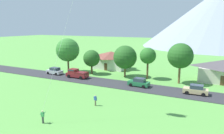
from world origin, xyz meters
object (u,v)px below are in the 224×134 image
object	(u,v)px
house_leftmost	(111,60)
watcher_person	(95,100)
house_left_center	(224,71)
tree_center	(92,58)
tree_near_left	(180,56)
pickup_truck_maroon_east_side	(77,74)
parked_car_silver_mid_west	(55,71)
tree_left_of_center	(68,50)
tree_near_right	(125,57)
parked_car_tan_mid_east	(196,90)
tree_far_right	(148,56)
parked_car_green_west_end	(139,82)

from	to	relation	value
house_leftmost	watcher_person	xyz separation A→B (m)	(11.25, -26.94, -1.64)
house_left_center	tree_center	xyz separation A→B (m)	(-29.41, -6.48, 1.48)
tree_near_left	pickup_truck_maroon_east_side	xyz separation A→B (m)	(-22.02, -6.01, -4.80)
house_left_center	parked_car_silver_mid_west	size ratio (longest dim) A/B	2.43
tree_left_of_center	tree_near_right	bearing A→B (deg)	8.05
tree_left_of_center	pickup_truck_maroon_east_side	world-z (taller)	tree_left_of_center
parked_car_tan_mid_east	pickup_truck_maroon_east_side	bearing A→B (deg)	179.26
tree_left_of_center	parked_car_silver_mid_west	world-z (taller)	tree_left_of_center
tree_center	parked_car_silver_mid_west	size ratio (longest dim) A/B	1.42
tree_left_of_center	tree_far_right	distance (m)	20.77
parked_car_silver_mid_west	tree_near_right	bearing A→B (deg)	19.42
house_leftmost	watcher_person	bearing A→B (deg)	-67.33
tree_far_right	tree_near_right	bearing A→B (deg)	-175.42
tree_near_left	parked_car_tan_mid_east	distance (m)	9.03
tree_center	parked_car_green_west_end	world-z (taller)	tree_center
tree_far_right	house_leftmost	bearing A→B (deg)	151.48
tree_near_left	parked_car_silver_mid_west	distance (m)	30.11
parked_car_green_west_end	tree_left_of_center	bearing A→B (deg)	168.09
house_leftmost	parked_car_silver_mid_west	xyz separation A→B (m)	(-9.04, -13.31, -1.65)
tree_center	parked_car_green_west_end	xyz separation A→B (m)	(14.57, -5.43, -3.12)
tree_near_right	house_left_center	bearing A→B (deg)	14.26
house_leftmost	parked_car_silver_mid_west	world-z (taller)	house_leftmost
house_left_center	tree_center	bearing A→B (deg)	-167.57
parked_car_green_west_end	parked_car_tan_mid_east	xyz separation A→B (m)	(10.66, -0.10, 0.00)
tree_near_right	tree_near_left	bearing A→B (deg)	-1.66
tree_near_right	parked_car_silver_mid_west	size ratio (longest dim) A/B	1.74
house_leftmost	pickup_truck_maroon_east_side	distance (m)	14.05
tree_left_of_center	pickup_truck_maroon_east_side	distance (m)	8.61
tree_left_of_center	tree_near_right	size ratio (longest dim) A/B	1.19
tree_far_right	parked_car_silver_mid_west	world-z (taller)	tree_far_right
parked_car_silver_mid_west	parked_car_tan_mid_east	xyz separation A→B (m)	(33.22, -0.87, 0.00)
watcher_person	house_leftmost	bearing A→B (deg)	112.67
tree_center	tree_near_right	bearing A→B (deg)	7.87
tree_near_left	tree_center	world-z (taller)	tree_near_left
tree_near_left	parked_car_tan_mid_east	size ratio (longest dim) A/B	1.99
parked_car_silver_mid_west	watcher_person	size ratio (longest dim) A/B	2.55
house_leftmost	watcher_person	distance (m)	29.24
parked_car_green_west_end	pickup_truck_maroon_east_side	distance (m)	15.39
parked_car_silver_mid_west	tree_center	bearing A→B (deg)	30.24
pickup_truck_maroon_east_side	house_leftmost	bearing A→B (deg)	82.30
pickup_truck_maroon_east_side	tree_near_left	bearing A→B (deg)	15.26
watcher_person	tree_center	bearing A→B (deg)	123.94
tree_near_right	parked_car_green_west_end	xyz separation A→B (m)	(5.99, -6.61, -3.80)
tree_center	parked_car_green_west_end	bearing A→B (deg)	-20.43
tree_left_of_center	house_leftmost	bearing A→B (deg)	51.49
tree_near_left	pickup_truck_maroon_east_side	distance (m)	23.33
house_left_center	parked_car_green_west_end	size ratio (longest dim) A/B	2.44
house_left_center	parked_car_green_west_end	bearing A→B (deg)	-141.26
tree_left_of_center	tree_near_right	distance (m)	15.38
tree_left_of_center	pickup_truck_maroon_east_side	bearing A→B (deg)	-36.16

